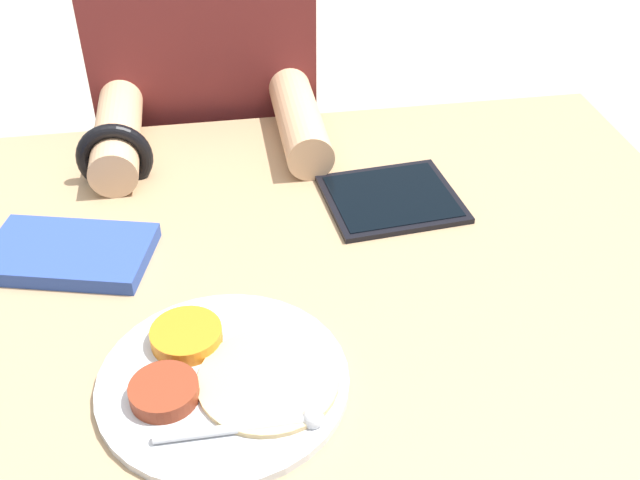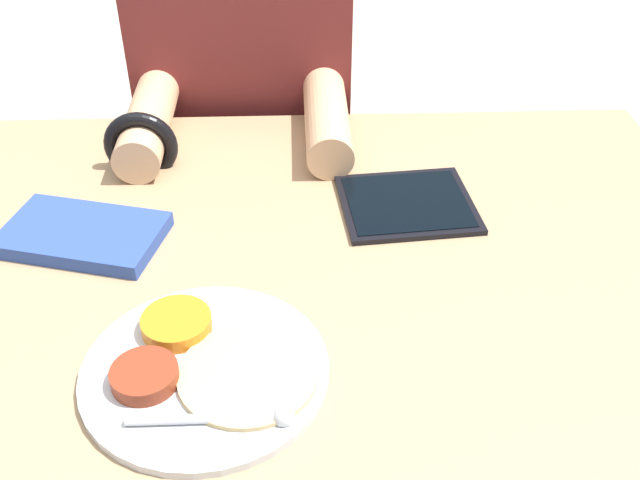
{
  "view_description": "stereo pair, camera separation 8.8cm",
  "coord_description": "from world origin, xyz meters",
  "px_view_note": "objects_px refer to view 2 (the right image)",
  "views": [
    {
      "loc": [
        -0.06,
        -0.63,
        1.35
      ],
      "look_at": [
        0.05,
        0.07,
        0.82
      ],
      "focal_mm": 42.0,
      "sensor_mm": 36.0,
      "label": 1
    },
    {
      "loc": [
        0.02,
        -0.64,
        1.35
      ],
      "look_at": [
        0.05,
        0.07,
        0.82
      ],
      "focal_mm": 42.0,
      "sensor_mm": 36.0,
      "label": 2
    }
  ],
  "objects_px": {
    "thali_tray": "(203,368)",
    "person_diner": "(250,164)",
    "tablet_device": "(407,204)",
    "red_notebook": "(83,235)"
  },
  "relations": [
    {
      "from": "thali_tray",
      "to": "person_diner",
      "type": "bearing_deg",
      "value": 88.95
    },
    {
      "from": "tablet_device",
      "to": "person_diner",
      "type": "distance_m",
      "value": 0.51
    },
    {
      "from": "red_notebook",
      "to": "tablet_device",
      "type": "relative_size",
      "value": 1.16
    },
    {
      "from": "red_notebook",
      "to": "thali_tray",
      "type": "bearing_deg",
      "value": -53.7
    },
    {
      "from": "tablet_device",
      "to": "person_diner",
      "type": "relative_size",
      "value": 0.16
    },
    {
      "from": "thali_tray",
      "to": "red_notebook",
      "type": "relative_size",
      "value": 1.15
    },
    {
      "from": "tablet_device",
      "to": "thali_tray",
      "type": "bearing_deg",
      "value": -130.15
    },
    {
      "from": "thali_tray",
      "to": "tablet_device",
      "type": "relative_size",
      "value": 1.34
    },
    {
      "from": "red_notebook",
      "to": "person_diner",
      "type": "bearing_deg",
      "value": 67.94
    },
    {
      "from": "tablet_device",
      "to": "person_diner",
      "type": "xyz_separation_m",
      "value": [
        -0.24,
        0.41,
        -0.18
      ]
    }
  ]
}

